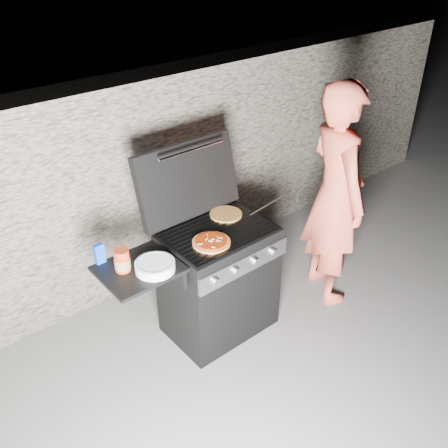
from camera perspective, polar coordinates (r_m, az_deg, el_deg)
ground at (r=4.15m, az=-0.54°, el=-11.47°), size 50.00×50.00×0.00m
stone_wall at (r=4.35m, az=-9.42°, el=4.82°), size 8.00×0.35×1.80m
gas_grill at (r=3.73m, az=-3.58°, el=-8.03°), size 1.34×0.79×0.91m
pizza_topped at (r=3.44m, az=-1.46°, el=-2.04°), size 0.32×0.32×0.03m
pizza_plain at (r=3.77m, az=0.21°, el=1.14°), size 0.29×0.29×0.01m
sauce_jar at (r=3.24m, az=-11.58°, el=-4.07°), size 0.12×0.12×0.16m
blue_carton at (r=3.34m, az=-14.05°, el=-3.30°), size 0.07×0.04×0.14m
plate_stack at (r=3.23m, az=-7.89°, el=-4.80°), size 0.34×0.34×0.06m
person at (r=4.08m, az=12.59°, el=3.14°), size 0.67×0.80×1.88m
tongs at (r=3.87m, az=5.41°, el=2.40°), size 0.41×0.04×0.08m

